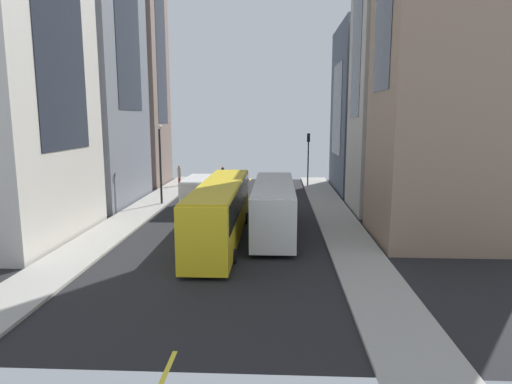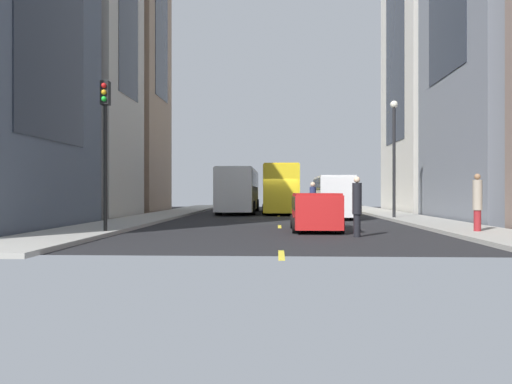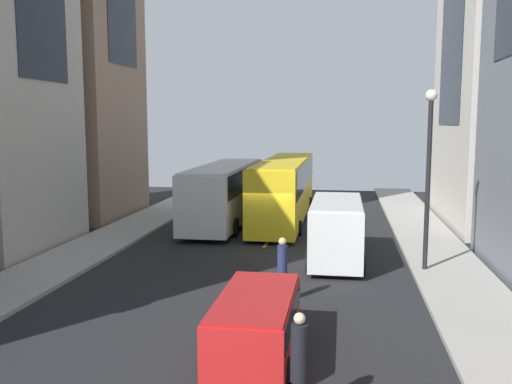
{
  "view_description": "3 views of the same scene",
  "coord_description": "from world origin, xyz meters",
  "views": [
    {
      "loc": [
        -3.28,
        33.36,
        7.55
      ],
      "look_at": [
        -1.79,
        2.14,
        2.31
      ],
      "focal_mm": 31.32,
      "sensor_mm": 36.0,
      "label": 1
    },
    {
      "loc": [
        -0.11,
        -33.83,
        1.63
      ],
      "look_at": [
        -1.61,
        1.4,
        1.62
      ],
      "focal_mm": 35.03,
      "sensor_mm": 36.0,
      "label": 2
    },
    {
      "loc": [
        3.52,
        -25.77,
        5.78
      ],
      "look_at": [
        -0.51,
        -0.19,
        2.48
      ],
      "focal_mm": 38.68,
      "sensor_mm": 36.0,
      "label": 3
    }
  ],
  "objects": [
    {
      "name": "ground_plane",
      "position": [
        0.0,
        0.0,
        0.0
      ],
      "size": [
        42.4,
        42.4,
        0.0
      ],
      "primitive_type": "plane",
      "color": "black"
    },
    {
      "name": "sidewalk_west",
      "position": [
        -7.72,
        0.0,
        0.07
      ],
      "size": [
        2.97,
        44.0,
        0.15
      ],
      "primitive_type": "cube",
      "color": "#9E9B93",
      "rests_on": "ground"
    },
    {
      "name": "sidewalk_east",
      "position": [
        7.72,
        0.0,
        0.07
      ],
      "size": [
        2.97,
        44.0,
        0.15
      ],
      "primitive_type": "cube",
      "color": "#9E9B93",
      "rests_on": "ground"
    },
    {
      "name": "lane_stripe_0",
      "position": [
        0.0,
        -21.0,
        0.01
      ],
      "size": [
        0.16,
        2.0,
        0.01
      ],
      "primitive_type": "cube",
      "color": "yellow",
      "rests_on": "ground"
    },
    {
      "name": "lane_stripe_1",
      "position": [
        0.0,
        -10.5,
        0.01
      ],
      "size": [
        0.16,
        2.0,
        0.01
      ],
      "primitive_type": "cube",
      "color": "yellow",
      "rests_on": "ground"
    },
    {
      "name": "lane_stripe_2",
      "position": [
        0.0,
        0.0,
        0.01
      ],
      "size": [
        0.16,
        2.0,
        0.01
      ],
      "primitive_type": "cube",
      "color": "yellow",
      "rests_on": "ground"
    },
    {
      "name": "lane_stripe_3",
      "position": [
        0.0,
        10.5,
        0.01
      ],
      "size": [
        0.16,
        2.0,
        0.01
      ],
      "primitive_type": "cube",
      "color": "yellow",
      "rests_on": "ground"
    },
    {
      "name": "lane_stripe_4",
      "position": [
        0.0,
        21.0,
        0.01
      ],
      "size": [
        0.16,
        2.0,
        0.01
      ],
      "primitive_type": "cube",
      "color": "yellow",
      "rests_on": "ground"
    },
    {
      "name": "building_east_2",
      "position": [
        13.86,
        6.91,
        12.5
      ],
      "size": [
        9.02,
        11.0,
        25.01
      ],
      "color": "beige",
      "rests_on": "ground"
    },
    {
      "name": "city_bus_white",
      "position": [
        -3.08,
        4.7,
        2.01
      ],
      "size": [
        2.8,
        11.5,
        3.35
      ],
      "color": "silver",
      "rests_on": "ground"
    },
    {
      "name": "streetcar_yellow",
      "position": [
        0.17,
        6.52,
        2.13
      ],
      "size": [
        2.7,
        14.48,
        3.59
      ],
      "color": "yellow",
      "rests_on": "ground"
    },
    {
      "name": "delivery_van_white",
      "position": [
        3.33,
        -3.16,
        1.51
      ],
      "size": [
        2.25,
        5.66,
        2.58
      ],
      "color": "white",
      "rests_on": "ground"
    },
    {
      "name": "car_red_0",
      "position": [
        1.49,
        -12.88,
        0.93
      ],
      "size": [
        2.01,
        4.26,
        1.58
      ],
      "color": "red",
      "rests_on": "ground"
    },
    {
      "name": "pedestrian_crossing_near",
      "position": [
        2.77,
        -15.69,
        1.17
      ],
      "size": [
        0.34,
        0.34,
        2.19
      ],
      "rotation": [
        0.0,
        0.0,
        0.88
      ],
      "color": "black",
      "rests_on": "ground"
    },
    {
      "name": "pedestrian_walking_far",
      "position": [
        7.44,
        -14.68,
        1.3
      ],
      "size": [
        0.35,
        0.35,
        2.17
      ],
      "rotation": [
        0.0,
        0.0,
        2.24
      ],
      "color": "maroon",
      "rests_on": "ground"
    },
    {
      "name": "pedestrian_crossing_mid",
      "position": [
        1.68,
        -8.68,
        1.15
      ],
      "size": [
        0.32,
        0.32,
        2.13
      ],
      "rotation": [
        0.0,
        0.0,
        2.51
      ],
      "color": "#593372",
      "rests_on": "ground"
    },
    {
      "name": "traffic_light_near_corner",
      "position": [
        -6.63,
        -15.18,
        4.12
      ],
      "size": [
        0.32,
        0.44,
        5.69
      ],
      "color": "black",
      "rests_on": "ground"
    },
    {
      "name": "streetlamp_near",
      "position": [
        6.73,
        -4.3,
        4.35
      ],
      "size": [
        0.44,
        0.44,
        6.83
      ],
      "color": "black",
      "rests_on": "ground"
    }
  ]
}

